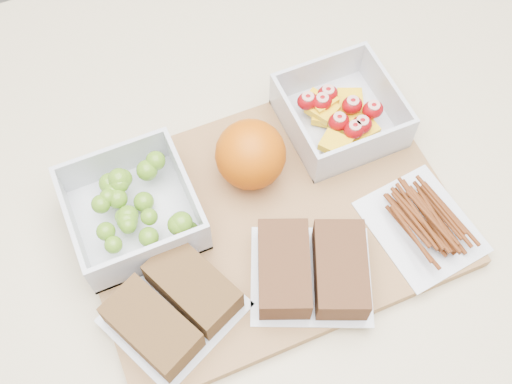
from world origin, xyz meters
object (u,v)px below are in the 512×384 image
(fruit_container, at_px, (340,114))
(orange, at_px, (251,154))
(pretzel_bag, at_px, (424,222))
(cutting_board, at_px, (268,219))
(sandwich_bag_center, at_px, (312,269))
(sandwich_bag_left, at_px, (173,307))
(grape_container, at_px, (134,208))

(fruit_container, relative_size, orange, 1.60)
(orange, relative_size, pretzel_bag, 0.59)
(cutting_board, xyz_separation_m, sandwich_bag_center, (0.01, -0.09, 0.03))
(orange, xyz_separation_m, sandwich_bag_left, (-0.14, -0.13, -0.02))
(orange, relative_size, sandwich_bag_center, 0.49)
(fruit_container, height_order, sandwich_bag_left, fruit_container)
(sandwich_bag_left, bearing_deg, sandwich_bag_center, -7.63)
(cutting_board, height_order, sandwich_bag_left, sandwich_bag_left)
(grape_container, bearing_deg, fruit_container, 4.98)
(cutting_board, relative_size, grape_container, 3.02)
(cutting_board, bearing_deg, orange, 86.35)
(fruit_container, xyz_separation_m, sandwich_bag_left, (-0.27, -0.15, -0.00))
(fruit_container, height_order, sandwich_bag_center, fruit_container)
(grape_container, bearing_deg, sandwich_bag_center, -43.43)
(sandwich_bag_left, relative_size, sandwich_bag_center, 0.98)
(grape_container, relative_size, fruit_container, 1.05)
(pretzel_bag, bearing_deg, sandwich_bag_center, -178.55)
(grape_container, height_order, fruit_container, grape_container)
(cutting_board, height_order, grape_container, grape_container)
(pretzel_bag, bearing_deg, grape_container, 154.46)
(cutting_board, bearing_deg, fruit_container, 32.30)
(sandwich_bag_left, bearing_deg, cutting_board, 25.46)
(sandwich_bag_left, bearing_deg, pretzel_bag, -3.26)
(cutting_board, distance_m, orange, 0.08)
(fruit_container, distance_m, pretzel_bag, 0.17)
(fruit_container, relative_size, pretzel_bag, 0.94)
(pretzel_bag, bearing_deg, fruit_container, 97.97)
(sandwich_bag_center, distance_m, pretzel_bag, 0.14)
(grape_container, xyz_separation_m, sandwich_bag_left, (0.00, -0.13, -0.01))
(fruit_container, bearing_deg, pretzel_bag, -82.03)
(sandwich_bag_left, distance_m, pretzel_bag, 0.30)
(fruit_container, xyz_separation_m, orange, (-0.13, -0.02, 0.02))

